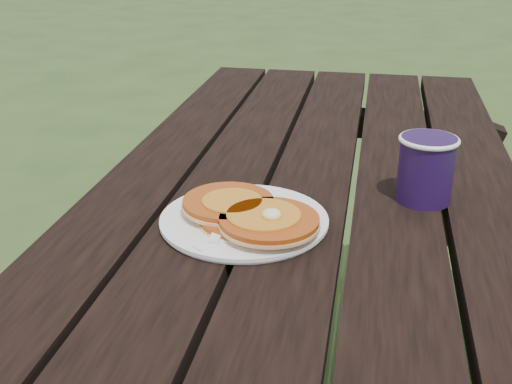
% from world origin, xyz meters
% --- Properties ---
extents(picnic_table, '(1.36, 1.80, 0.75)m').
position_xyz_m(picnic_table, '(0.00, 0.00, 0.37)').
color(picnic_table, black).
rests_on(picnic_table, ground).
extents(plate, '(0.31, 0.31, 0.01)m').
position_xyz_m(plate, '(-0.08, -0.15, 0.76)').
color(plate, white).
rests_on(plate, picnic_table).
extents(pancake_stack, '(0.22, 0.20, 0.04)m').
position_xyz_m(pancake_stack, '(-0.07, -0.16, 0.77)').
color(pancake_stack, '#B54B14').
rests_on(pancake_stack, plate).
extents(knife, '(0.14, 0.15, 0.00)m').
position_xyz_m(knife, '(-0.07, -0.20, 0.76)').
color(knife, white).
rests_on(knife, plate).
extents(fork, '(0.03, 0.16, 0.01)m').
position_xyz_m(fork, '(-0.11, -0.19, 0.77)').
color(fork, white).
rests_on(fork, plate).
extents(coffee_cup, '(0.10, 0.10, 0.11)m').
position_xyz_m(coffee_cup, '(0.19, -0.01, 0.81)').
color(coffee_cup, '#1E0D36').
rests_on(coffee_cup, picnic_table).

